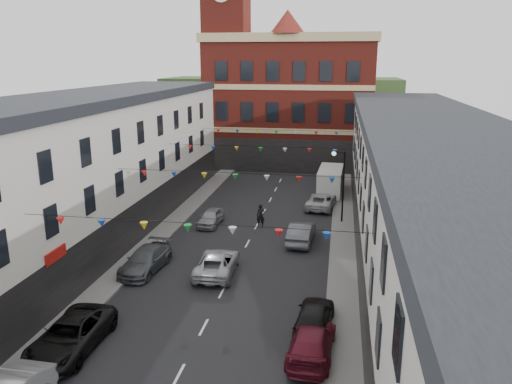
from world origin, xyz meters
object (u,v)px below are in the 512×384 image
Objects in this scene: car_left_e at (211,217)px; pedestrian at (261,216)px; car_right_d at (314,316)px; car_right_f at (321,201)px; car_left_d at (146,260)px; white_van at (330,181)px; car_right_c at (312,341)px; moving_car at (217,263)px; street_lamp at (341,177)px; car_left_c at (71,335)px; car_right_e at (301,232)px.

car_left_e is 4.10m from pedestrian.
car_right_f is at bearing -83.91° from car_right_d.
car_left_e is at bearing 84.07° from car_left_d.
car_right_d is 26.45m from white_van.
car_left_e is 0.64× the size of white_van.
car_right_c is 23.55m from car_right_f.
white_van is at bearing 66.77° from car_left_d.
car_right_d reaches higher than car_left_e.
moving_car is 0.86× the size of white_van.
street_lamp is 14.08m from moving_car.
car_left_c is 27.06m from car_right_f.
pedestrian is at bearing -36.57° from car_right_e.
car_left_d is at bearing -124.43° from pedestrian.
white_van is at bearing 95.91° from street_lamp.
car_right_e is at bearing -118.04° from street_lamp.
pedestrian reaches higher than car_left_d.
car_right_d is (11.00, -5.46, 0.02)m from car_left_d.
street_lamp is 1.02× the size of white_van.
street_lamp reaches higher than pedestrian.
street_lamp reaches higher than moving_car.
car_right_d is 0.92× the size of car_right_e.
moving_car reaches higher than car_right_f.
car_right_c is at bearing 94.54° from car_right_d.
car_left_e is 14.79m from white_van.
street_lamp is at bearing -125.96° from moving_car.
street_lamp reaches higher than car_left_d.
car_right_d is 0.87× the size of car_right_f.
car_right_e reaches higher than car_right_c.
car_right_d is at bearing 101.06° from car_right_e.
car_right_e reaches higher than car_right_f.
car_right_e reaches higher than moving_car.
car_right_c is 1.03× the size of car_right_e.
pedestrian reaches higher than car_left_e.
car_right_d is at bearing -21.74° from car_left_d.
car_left_d is 1.32× the size of car_left_e.
pedestrian is at bearing -100.73° from moving_car.
car_left_c is at bearing -93.61° from car_left_e.
pedestrian is at bearing 59.74° from car_right_f.
pedestrian is at bearing 4.09° from car_left_e.
pedestrian is (-4.56, -6.12, 0.25)m from car_right_f.
car_left_e is 2.00× the size of pedestrian.
car_right_f is (-0.58, 21.26, -0.05)m from car_right_d.
car_left_c reaches higher than car_left_e.
car_right_e is (-1.64, 14.49, 0.07)m from car_right_c.
moving_car is 21.68m from white_van.
pedestrian is (-6.19, -2.13, -2.96)m from street_lamp.
car_left_c is at bearing 23.14° from car_right_d.
street_lamp is at bearing 49.07° from car_left_d.
car_left_c is at bearing 61.38° from moving_car.
white_van is 3.12× the size of pedestrian.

